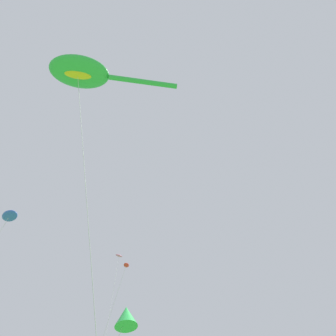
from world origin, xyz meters
The scene contains 5 objects.
big_show_kite centered at (-4.41, 12.94, 18.66)m, with size 7.03×5.95×19.13m.
small_kite_delta_white centered at (-3.09, 19.11, 11.60)m, with size 1.19×2.00×11.92m.
small_kite_tiny_distant centered at (5.99, 19.67, 11.85)m, with size 1.81×2.50×12.61m.
small_kite_triangle_green centered at (3.92, 16.49, 7.53)m, with size 2.80×1.76×8.22m.
small_kite_stunt_black centered at (6.71, 21.45, 13.67)m, with size 3.23×3.44×14.51m.
Camera 1 is at (-7.17, 3.43, 1.47)m, focal length 31.89 mm.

